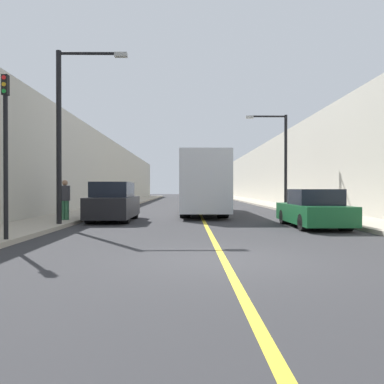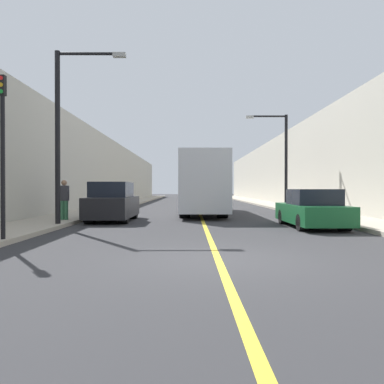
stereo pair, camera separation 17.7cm
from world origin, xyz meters
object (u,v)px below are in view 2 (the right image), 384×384
at_px(traffic_light, 3,150).
at_px(street_lamp_left, 65,124).
at_px(bus, 201,184).
at_px(street_lamp_right, 282,154).
at_px(car_right_near, 312,210).
at_px(pedestrian, 64,199).
at_px(parked_suv_left, 113,203).

bearing_deg(traffic_light, street_lamp_left, 87.78).
bearing_deg(bus, street_lamp_left, -123.97).
xyz_separation_m(street_lamp_right, traffic_light, (-11.20, -14.63, -1.27)).
xyz_separation_m(car_right_near, pedestrian, (-10.38, 1.88, 0.38)).
xyz_separation_m(bus, pedestrian, (-6.28, -6.51, -0.78)).
height_order(traffic_light, pedestrian, traffic_light).
distance_m(parked_suv_left, pedestrian, 2.21).
height_order(parked_suv_left, pedestrian, pedestrian).
relative_size(street_lamp_left, pedestrian, 3.85).
bearing_deg(parked_suv_left, street_lamp_right, 36.44).
relative_size(traffic_light, pedestrian, 2.53).
bearing_deg(car_right_near, traffic_light, -155.68).
xyz_separation_m(parked_suv_left, traffic_light, (-1.45, -7.43, 1.72)).
distance_m(car_right_near, traffic_light, 11.03).
xyz_separation_m(street_lamp_right, pedestrian, (-11.68, -8.27, -2.77)).
height_order(bus, street_lamp_right, street_lamp_right).
height_order(street_lamp_left, pedestrian, street_lamp_left).
xyz_separation_m(car_right_near, street_lamp_left, (-9.73, 0.03, 3.40)).
bearing_deg(traffic_light, pedestrian, 94.25).
xyz_separation_m(street_lamp_left, street_lamp_right, (11.03, 10.12, -0.25)).
xyz_separation_m(traffic_light, pedestrian, (-0.47, 6.36, -1.50)).
relative_size(bus, street_lamp_left, 1.69).
distance_m(parked_suv_left, street_lamp_left, 4.54).
distance_m(bus, parked_suv_left, 7.04).
bearing_deg(car_right_near, street_lamp_right, 82.71).
bearing_deg(bus, traffic_light, -114.29).
height_order(car_right_near, traffic_light, traffic_light).
distance_m(bus, car_right_near, 9.41).
distance_m(parked_suv_left, traffic_light, 7.76).
distance_m(bus, pedestrian, 9.08).
height_order(bus, parked_suv_left, bus).
relative_size(parked_suv_left, pedestrian, 2.50).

